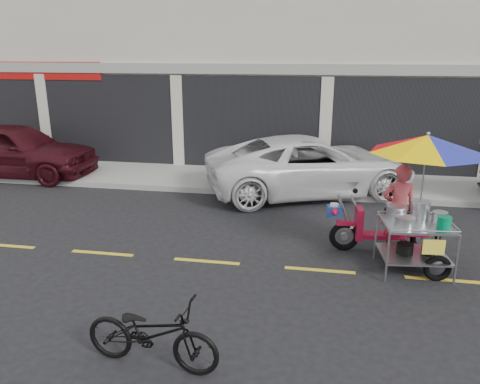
% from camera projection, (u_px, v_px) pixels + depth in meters
% --- Properties ---
extents(ground, '(90.00, 90.00, 0.00)m').
position_uv_depth(ground, '(320.00, 270.00, 8.04)').
color(ground, black).
extents(sidewalk, '(45.00, 3.00, 0.15)m').
position_uv_depth(sidewalk, '(323.00, 181.00, 13.19)').
color(sidewalk, gray).
rests_on(sidewalk, ground).
extents(shophouse_block, '(36.00, 8.11, 10.40)m').
position_uv_depth(shophouse_block, '(412.00, 32.00, 16.30)').
color(shophouse_block, beige).
rests_on(shophouse_block, ground).
extents(centerline, '(42.00, 0.10, 0.01)m').
position_uv_depth(centerline, '(320.00, 270.00, 8.03)').
color(centerline, gold).
rests_on(centerline, ground).
extents(maroon_sedan, '(4.79, 1.97, 1.62)m').
position_uv_depth(maroon_sedan, '(14.00, 150.00, 13.73)').
color(maroon_sedan, '#370C12').
rests_on(maroon_sedan, ground).
extents(white_pickup, '(5.95, 4.32, 1.50)m').
position_uv_depth(white_pickup, '(310.00, 165.00, 12.16)').
color(white_pickup, white).
rests_on(white_pickup, ground).
extents(near_bicycle, '(1.73, 0.76, 0.88)m').
position_uv_depth(near_bicycle, '(152.00, 333.00, 5.49)').
color(near_bicycle, black).
rests_on(near_bicycle, ground).
extents(food_vendor_rig, '(2.53, 2.02, 2.39)m').
position_uv_depth(food_vendor_rig, '(413.00, 181.00, 7.91)').
color(food_vendor_rig, black).
rests_on(food_vendor_rig, ground).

